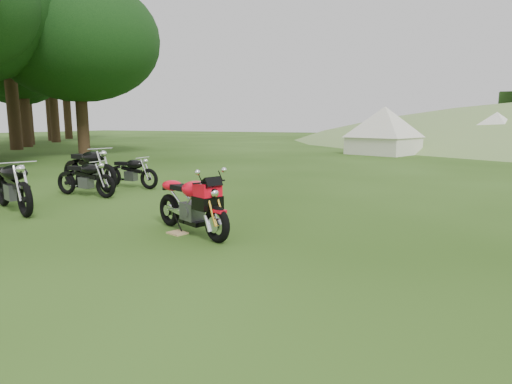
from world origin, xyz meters
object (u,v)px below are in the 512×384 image
at_px(vintage_moto_c, 85,177).
at_px(plywood_board, 177,233).
at_px(vintage_moto_a, 12,184).
at_px(vintage_moto_b, 89,167).
at_px(tent_mid, 496,131).
at_px(tent_left, 384,130).
at_px(vintage_moto_d, 130,171).
at_px(sport_motorcycle, 191,200).

bearing_deg(vintage_moto_c, plywood_board, -25.74).
bearing_deg(vintage_moto_c, vintage_moto_a, -87.57).
relative_size(vintage_moto_b, tent_mid, 0.79).
distance_m(vintage_moto_c, tent_left, 16.46).
bearing_deg(vintage_moto_b, vintage_moto_d, 55.58).
height_order(plywood_board, tent_mid, tent_mid).
bearing_deg(vintage_moto_d, tent_left, 73.72).
height_order(vintage_moto_a, vintage_moto_b, vintage_moto_b).
xyz_separation_m(sport_motorcycle, tent_mid, (5.55, 21.78, 0.66)).
distance_m(plywood_board, vintage_moto_b, 5.14).
xyz_separation_m(plywood_board, vintage_moto_c, (-3.77, 1.85, 0.43)).
distance_m(vintage_moto_a, vintage_moto_c, 1.80).
height_order(plywood_board, vintage_moto_c, vintage_moto_c).
height_order(sport_motorcycle, tent_left, tent_left).
distance_m(vintage_moto_b, vintage_moto_c, 0.98).
xyz_separation_m(sport_motorcycle, vintage_moto_a, (-3.90, -0.05, 0.00)).
distance_m(vintage_moto_b, vintage_moto_d, 0.98).
xyz_separation_m(vintage_moto_a, vintage_moto_c, (-0.06, 1.80, -0.08)).
bearing_deg(vintage_moto_c, sport_motorcycle, -23.39).
bearing_deg(plywood_board, vintage_moto_b, 149.64).
xyz_separation_m(vintage_moto_a, tent_mid, (9.45, 21.83, 0.66)).
distance_m(sport_motorcycle, tent_left, 17.67).
relative_size(vintage_moto_c, vintage_moto_d, 1.02).
relative_size(sport_motorcycle, vintage_moto_d, 1.06).
height_order(sport_motorcycle, plywood_board, sport_motorcycle).
relative_size(vintage_moto_b, vintage_moto_c, 1.29).
relative_size(vintage_moto_c, tent_mid, 0.61).
xyz_separation_m(sport_motorcycle, vintage_moto_b, (-4.60, 2.48, 0.05)).
height_order(vintage_moto_d, tent_left, tent_left).
distance_m(sport_motorcycle, vintage_moto_c, 4.33).
xyz_separation_m(sport_motorcycle, vintage_moto_d, (-3.89, 3.14, -0.09)).
bearing_deg(plywood_board, vintage_moto_d, 138.70).
distance_m(sport_motorcycle, vintage_moto_d, 5.00).
relative_size(vintage_moto_c, tent_left, 0.57).
distance_m(sport_motorcycle, vintage_moto_a, 3.90).
height_order(vintage_moto_a, vintage_moto_d, vintage_moto_a).
xyz_separation_m(vintage_moto_a, vintage_moto_b, (-0.70, 2.53, 0.04)).
bearing_deg(sport_motorcycle, plywood_board, -126.87).
distance_m(vintage_moto_c, vintage_moto_d, 1.40).
bearing_deg(tent_left, vintage_moto_c, -84.55).
bearing_deg(tent_mid, vintage_moto_c, -90.94).
bearing_deg(tent_left, sport_motorcycle, -70.53).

